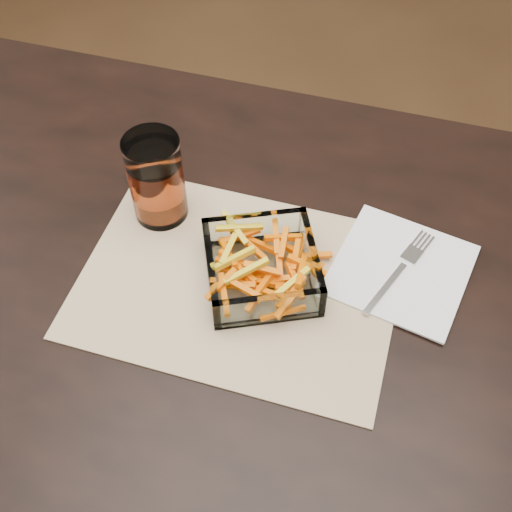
# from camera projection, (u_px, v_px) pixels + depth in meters

# --- Properties ---
(dining_table) EXTENTS (1.60, 0.90, 0.75)m
(dining_table) POSITION_uv_depth(u_px,v_px,m) (284.00, 332.00, 0.98)
(dining_table) COLOR black
(dining_table) RESTS_ON ground
(placemat) EXTENTS (0.45, 0.33, 0.00)m
(placemat) POSITION_uv_depth(u_px,v_px,m) (239.00, 282.00, 0.92)
(placemat) COLOR tan
(placemat) RESTS_ON dining_table
(glass_bowl) EXTENTS (0.20, 0.20, 0.06)m
(glass_bowl) POSITION_uv_depth(u_px,v_px,m) (262.00, 269.00, 0.91)
(glass_bowl) COLOR white
(glass_bowl) RESTS_ON placemat
(tumbler) EXTENTS (0.08, 0.08, 0.15)m
(tumbler) POSITION_uv_depth(u_px,v_px,m) (157.00, 181.00, 0.95)
(tumbler) COLOR white
(tumbler) RESTS_ON placemat
(napkin) EXTENTS (0.22, 0.22, 0.00)m
(napkin) POSITION_uv_depth(u_px,v_px,m) (401.00, 269.00, 0.93)
(napkin) COLOR white
(napkin) RESTS_ON placemat
(fork) EXTENTS (0.08, 0.17, 0.00)m
(fork) POSITION_uv_depth(u_px,v_px,m) (400.00, 269.00, 0.93)
(fork) COLOR silver
(fork) RESTS_ON napkin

